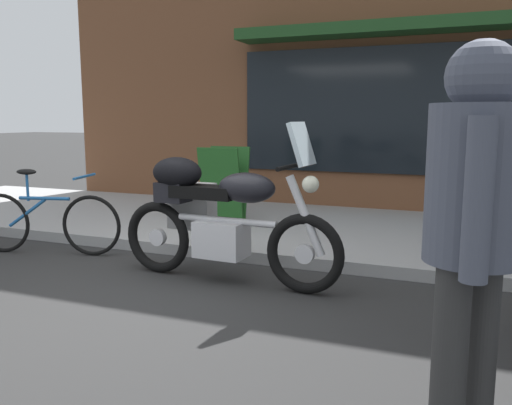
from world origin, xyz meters
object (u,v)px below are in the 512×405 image
object	(u,v)px
touring_motorcycle	(215,213)
pedestrian_walking	(475,208)
sandwich_board_sign	(224,185)
parked_bicycle	(45,221)

from	to	relation	value
touring_motorcycle	pedestrian_walking	xyz separation A→B (m)	(2.11, -1.96, 0.48)
pedestrian_walking	sandwich_board_sign	size ratio (longest dim) A/B	1.81
parked_bicycle	pedestrian_walking	size ratio (longest dim) A/B	0.94
parked_bicycle	sandwich_board_sign	bearing A→B (deg)	53.67
touring_motorcycle	parked_bicycle	bearing A→B (deg)	176.03
pedestrian_walking	sandwich_board_sign	world-z (taller)	pedestrian_walking
parked_bicycle	pedestrian_walking	xyz separation A→B (m)	(4.21, -2.11, 0.74)
touring_motorcycle	sandwich_board_sign	size ratio (longest dim) A/B	2.23
touring_motorcycle	sandwich_board_sign	bearing A→B (deg)	113.21
touring_motorcycle	parked_bicycle	xyz separation A→B (m)	(-2.10, 0.15, -0.25)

